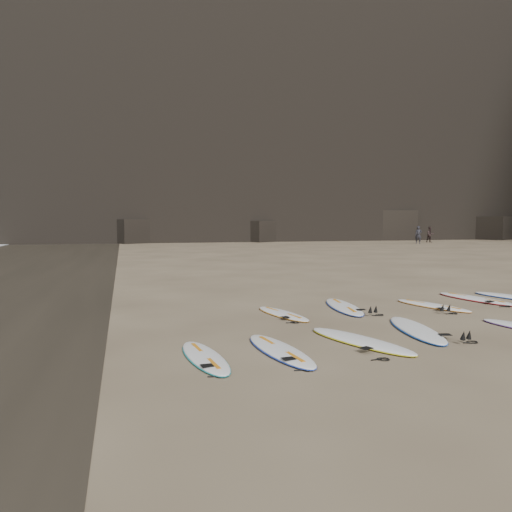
{
  "coord_description": "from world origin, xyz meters",
  "views": [
    {
      "loc": [
        -6.66,
        -9.04,
        2.32
      ],
      "look_at": [
        -3.64,
        2.25,
        1.5
      ],
      "focal_mm": 35.0,
      "sensor_mm": 36.0,
      "label": 1
    }
  ],
  "objects_px": {
    "surfboard_7": "(432,305)",
    "surfboard_8": "(475,298)",
    "surfboard_5": "(283,313)",
    "surfboard_0": "(280,350)",
    "surfboard_2": "(416,329)",
    "surfboard_1": "(360,340)",
    "person_b": "(430,235)",
    "surfboard_6": "(344,306)",
    "person_a": "(418,235)",
    "surfboard_11": "(205,357)"
  },
  "relations": [
    {
      "from": "surfboard_5",
      "to": "surfboard_8",
      "type": "distance_m",
      "value": 6.25
    },
    {
      "from": "surfboard_2",
      "to": "person_b",
      "type": "relative_size",
      "value": 1.61
    },
    {
      "from": "surfboard_5",
      "to": "surfboard_6",
      "type": "xyz_separation_m",
      "value": [
        1.87,
        0.5,
        0.01
      ]
    },
    {
      "from": "surfboard_5",
      "to": "surfboard_6",
      "type": "height_order",
      "value": "surfboard_6"
    },
    {
      "from": "surfboard_7",
      "to": "surfboard_11",
      "type": "xyz_separation_m",
      "value": [
        -6.78,
        -3.49,
        -0.0
      ]
    },
    {
      "from": "surfboard_6",
      "to": "surfboard_8",
      "type": "bearing_deg",
      "value": 12.52
    },
    {
      "from": "surfboard_2",
      "to": "person_b",
      "type": "distance_m",
      "value": 46.49
    },
    {
      "from": "surfboard_0",
      "to": "surfboard_5",
      "type": "height_order",
      "value": "surfboard_0"
    },
    {
      "from": "surfboard_5",
      "to": "surfboard_11",
      "type": "bearing_deg",
      "value": -139.11
    },
    {
      "from": "surfboard_1",
      "to": "person_b",
      "type": "relative_size",
      "value": 1.56
    },
    {
      "from": "surfboard_0",
      "to": "surfboard_1",
      "type": "distance_m",
      "value": 1.71
    },
    {
      "from": "surfboard_5",
      "to": "surfboard_6",
      "type": "relative_size",
      "value": 0.81
    },
    {
      "from": "surfboard_2",
      "to": "surfboard_6",
      "type": "distance_m",
      "value": 2.98
    },
    {
      "from": "surfboard_0",
      "to": "surfboard_2",
      "type": "relative_size",
      "value": 0.92
    },
    {
      "from": "surfboard_1",
      "to": "person_b",
      "type": "xyz_separation_m",
      "value": [
        27.94,
        38.87,
        0.8
      ]
    },
    {
      "from": "surfboard_6",
      "to": "surfboard_11",
      "type": "relative_size",
      "value": 1.2
    },
    {
      "from": "surfboard_6",
      "to": "person_a",
      "type": "bearing_deg",
      "value": 63.25
    },
    {
      "from": "surfboard_8",
      "to": "person_b",
      "type": "relative_size",
      "value": 1.58
    },
    {
      "from": "surfboard_2",
      "to": "surfboard_5",
      "type": "distance_m",
      "value": 3.27
    },
    {
      "from": "surfboard_8",
      "to": "person_b",
      "type": "bearing_deg",
      "value": 47.54
    },
    {
      "from": "surfboard_8",
      "to": "person_a",
      "type": "bearing_deg",
      "value": 49.47
    },
    {
      "from": "surfboard_0",
      "to": "person_b",
      "type": "distance_m",
      "value": 49.1
    },
    {
      "from": "surfboard_5",
      "to": "person_b",
      "type": "height_order",
      "value": "person_b"
    },
    {
      "from": "surfboard_5",
      "to": "person_a",
      "type": "bearing_deg",
      "value": 39.67
    },
    {
      "from": "surfboard_1",
      "to": "surfboard_6",
      "type": "height_order",
      "value": "surfboard_6"
    },
    {
      "from": "surfboard_11",
      "to": "person_a",
      "type": "distance_m",
      "value": 45.68
    },
    {
      "from": "surfboard_1",
      "to": "surfboard_8",
      "type": "relative_size",
      "value": 0.99
    },
    {
      "from": "surfboard_5",
      "to": "surfboard_8",
      "type": "bearing_deg",
      "value": -5.86
    },
    {
      "from": "surfboard_0",
      "to": "surfboard_11",
      "type": "xyz_separation_m",
      "value": [
        -1.36,
        -0.09,
        -0.0
      ]
    },
    {
      "from": "surfboard_5",
      "to": "surfboard_7",
      "type": "bearing_deg",
      "value": -11.81
    },
    {
      "from": "surfboard_2",
      "to": "surfboard_8",
      "type": "distance_m",
      "value": 5.19
    },
    {
      "from": "surfboard_7",
      "to": "person_a",
      "type": "height_order",
      "value": "person_a"
    },
    {
      "from": "person_a",
      "to": "person_b",
      "type": "distance_m",
      "value": 4.41
    },
    {
      "from": "surfboard_6",
      "to": "person_a",
      "type": "relative_size",
      "value": 1.5
    },
    {
      "from": "surfboard_1",
      "to": "person_b",
      "type": "height_order",
      "value": "person_b"
    },
    {
      "from": "surfboard_6",
      "to": "person_b",
      "type": "bearing_deg",
      "value": 61.93
    },
    {
      "from": "surfboard_1",
      "to": "surfboard_8",
      "type": "distance_m",
      "value": 6.81
    },
    {
      "from": "surfboard_6",
      "to": "person_b",
      "type": "relative_size",
      "value": 1.61
    },
    {
      "from": "surfboard_6",
      "to": "surfboard_8",
      "type": "height_order",
      "value": "surfboard_6"
    },
    {
      "from": "surfboard_7",
      "to": "surfboard_8",
      "type": "relative_size",
      "value": 0.88
    },
    {
      "from": "surfboard_0",
      "to": "surfboard_8",
      "type": "relative_size",
      "value": 0.94
    },
    {
      "from": "surfboard_2",
      "to": "surfboard_7",
      "type": "relative_size",
      "value": 1.15
    },
    {
      "from": "surfboard_1",
      "to": "surfboard_6",
      "type": "xyz_separation_m",
      "value": [
        1.31,
        3.55,
        0.0
      ]
    },
    {
      "from": "surfboard_5",
      "to": "surfboard_6",
      "type": "distance_m",
      "value": 1.94
    },
    {
      "from": "surfboard_7",
      "to": "surfboard_0",
      "type": "bearing_deg",
      "value": -165.27
    },
    {
      "from": "surfboard_7",
      "to": "surfboard_1",
      "type": "bearing_deg",
      "value": -157.34
    },
    {
      "from": "surfboard_5",
      "to": "surfboard_8",
      "type": "relative_size",
      "value": 0.82
    },
    {
      "from": "surfboard_6",
      "to": "person_a",
      "type": "xyz_separation_m",
      "value": [
        23.3,
        32.44,
        0.86
      ]
    },
    {
      "from": "surfboard_8",
      "to": "person_a",
      "type": "height_order",
      "value": "person_a"
    },
    {
      "from": "surfboard_0",
      "to": "person_a",
      "type": "relative_size",
      "value": 1.38
    }
  ]
}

